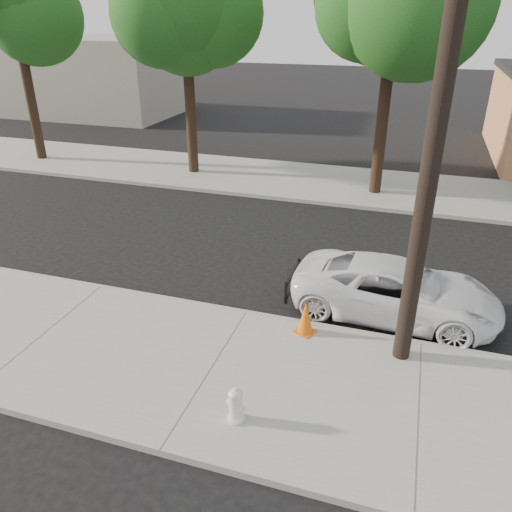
# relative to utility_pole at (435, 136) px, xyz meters

# --- Properties ---
(ground) EXTENTS (120.00, 120.00, 0.00)m
(ground) POSITION_rel_utility_pole_xyz_m (-3.60, 2.70, -4.70)
(ground) COLOR black
(ground) RESTS_ON ground
(near_sidewalk) EXTENTS (90.00, 4.40, 0.15)m
(near_sidewalk) POSITION_rel_utility_pole_xyz_m (-3.60, -1.60, -4.62)
(near_sidewalk) COLOR gray
(near_sidewalk) RESTS_ON ground
(far_sidewalk) EXTENTS (90.00, 5.00, 0.15)m
(far_sidewalk) POSITION_rel_utility_pole_xyz_m (-3.60, 11.20, -4.62)
(far_sidewalk) COLOR gray
(far_sidewalk) RESTS_ON ground
(curb_near) EXTENTS (90.00, 0.12, 0.16)m
(curb_near) POSITION_rel_utility_pole_xyz_m (-3.60, 0.60, -4.62)
(curb_near) COLOR #9E9B93
(curb_near) RESTS_ON ground
(building_far) EXTENTS (14.00, 8.00, 5.00)m
(building_far) POSITION_rel_utility_pole_xyz_m (-23.60, 22.70, -2.20)
(building_far) COLOR gray
(building_far) RESTS_ON ground
(utility_pole) EXTENTS (1.40, 0.34, 9.00)m
(utility_pole) POSITION_rel_utility_pole_xyz_m (0.00, 0.00, 0.00)
(utility_pole) COLOR black
(utility_pole) RESTS_ON near_sidewalk
(tree_a) EXTENTS (4.65, 4.50, 9.00)m
(tree_a) POSITION_rel_utility_pole_xyz_m (-17.40, 10.55, 1.83)
(tree_a) COLOR black
(tree_a) RESTS_ON far_sidewalk
(tree_b) EXTENTS (4.34, 4.20, 8.45)m
(tree_b) POSITION_rel_utility_pole_xyz_m (-9.41, 10.76, 1.45)
(tree_b) COLOR black
(tree_b) RESTS_ON far_sidewalk
(tree_c) EXTENTS (4.96, 4.80, 9.55)m
(tree_c) POSITION_rel_utility_pole_xyz_m (-1.38, 10.34, 2.21)
(tree_c) COLOR black
(tree_c) RESTS_ON far_sidewalk
(police_cruiser) EXTENTS (4.92, 2.48, 1.34)m
(police_cruiser) POSITION_rel_utility_pole_xyz_m (-0.27, 1.82, -4.03)
(police_cruiser) COLOR white
(police_cruiser) RESTS_ON ground
(fire_hydrant) EXTENTS (0.35, 0.32, 0.65)m
(fire_hydrant) POSITION_rel_utility_pole_xyz_m (-2.65, -2.76, -4.23)
(fire_hydrant) COLOR silver
(fire_hydrant) RESTS_ON near_sidewalk
(traffic_cone) EXTENTS (0.53, 0.53, 0.78)m
(traffic_cone) POSITION_rel_utility_pole_xyz_m (-2.09, 0.20, -4.17)
(traffic_cone) COLOR orange
(traffic_cone) RESTS_ON near_sidewalk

